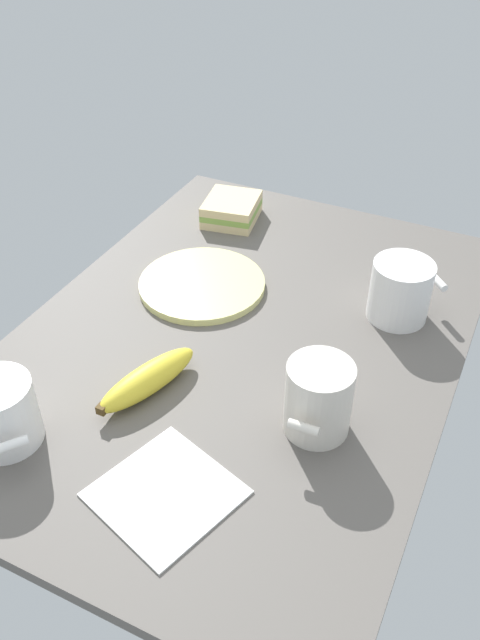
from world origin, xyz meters
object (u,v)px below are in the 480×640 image
(coffee_mug_black, at_px, (318,398))
(coffee_mug_milky, at_px, (401,290))
(sandwich_main, at_px, (232,210))
(paper_napkin, at_px, (166,493))
(coffee_mug_spare, at_px, (1,413))
(banana, at_px, (148,379))
(plate_of_food, at_px, (202,284))

(coffee_mug_black, bearing_deg, coffee_mug_milky, -6.48)
(sandwich_main, relative_size, paper_napkin, 0.83)
(coffee_mug_milky, relative_size, coffee_mug_spare, 1.00)
(coffee_mug_milky, relative_size, banana, 0.67)
(sandwich_main, height_order, paper_napkin, sandwich_main)
(sandwich_main, relative_size, banana, 0.72)
(plate_of_food, height_order, coffee_mug_black, coffee_mug_black)
(coffee_mug_spare, bearing_deg, paper_napkin, -86.67)
(paper_napkin, bearing_deg, coffee_mug_milky, -18.62)
(coffee_mug_spare, xyz_separation_m, banana, (0.15, -0.12, -0.03))
(coffee_mug_black, relative_size, paper_napkin, 0.73)
(coffee_mug_spare, bearing_deg, banana, -37.08)
(coffee_mug_black, xyz_separation_m, banana, (-0.04, 0.23, -0.03))
(sandwich_main, bearing_deg, paper_napkin, -160.52)
(coffee_mug_milky, distance_m, banana, 0.41)
(plate_of_food, bearing_deg, paper_napkin, -157.49)
(coffee_mug_spare, bearing_deg, sandwich_main, -0.84)
(paper_napkin, bearing_deg, coffee_mug_spare, 93.33)
(coffee_mug_spare, xyz_separation_m, paper_napkin, (0.01, -0.23, -0.05))
(coffee_mug_black, height_order, coffee_mug_milky, coffee_mug_black)
(plate_of_food, relative_size, paper_napkin, 1.43)
(coffee_mug_spare, distance_m, banana, 0.19)
(sandwich_main, distance_m, banana, 0.48)
(coffee_mug_spare, bearing_deg, coffee_mug_milky, -39.03)
(plate_of_food, relative_size, coffee_mug_black, 1.95)
(coffee_mug_milky, bearing_deg, plate_of_food, 101.84)
(plate_of_food, relative_size, coffee_mug_milky, 1.87)
(plate_of_food, distance_m, coffee_mug_milky, 0.32)
(coffee_mug_black, distance_m, coffee_mug_spare, 0.39)
(banana, relative_size, paper_napkin, 1.15)
(banana, bearing_deg, sandwich_main, 12.67)
(plate_of_food, bearing_deg, sandwich_main, 13.95)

